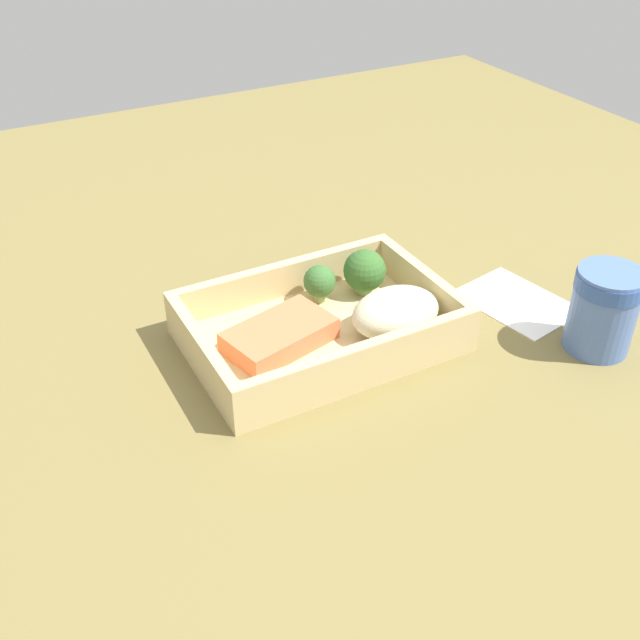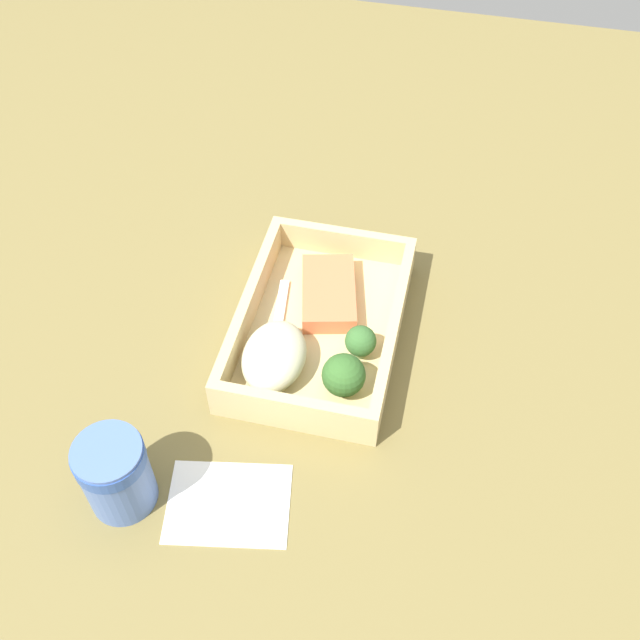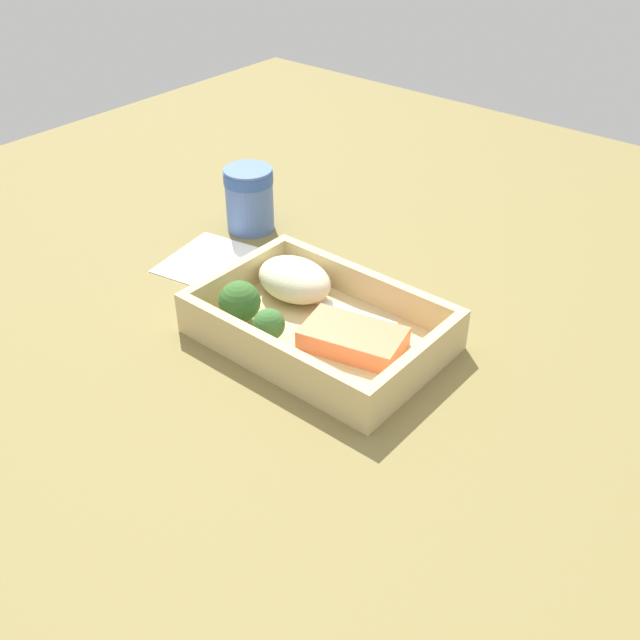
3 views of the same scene
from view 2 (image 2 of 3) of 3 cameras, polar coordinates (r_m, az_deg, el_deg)
ground_plane at (r=88.75cm, az=0.00°, el=-1.54°), size 160.00×160.00×2.00cm
takeout_tray at (r=87.50cm, az=0.00°, el=-0.89°), size 26.88×18.15×1.20cm
tray_rim at (r=85.56cm, az=0.00°, el=0.18°), size 26.88×18.15×3.84cm
salmon_fillet at (r=89.07cm, az=0.93°, el=2.02°), size 11.99×8.64×2.27cm
mashed_potatoes at (r=81.69cm, az=-3.51°, el=-2.77°), size 9.55×6.90×4.70cm
broccoli_floret_1 at (r=79.56cm, az=1.81°, el=-4.26°), size 4.72×4.72×5.18cm
broccoli_floret_2 at (r=82.86cm, az=3.11°, el=-1.65°), size 3.53×3.53×4.26cm
fork at (r=85.67cm, az=-3.47°, el=-1.66°), size 15.88×3.82×0.44cm
paper_cup at (r=74.78cm, az=-15.37°, el=-11.08°), size 6.80×6.80×8.98cm
receipt_slip at (r=76.71cm, az=-6.99°, el=-13.68°), size 11.07×13.57×0.24cm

